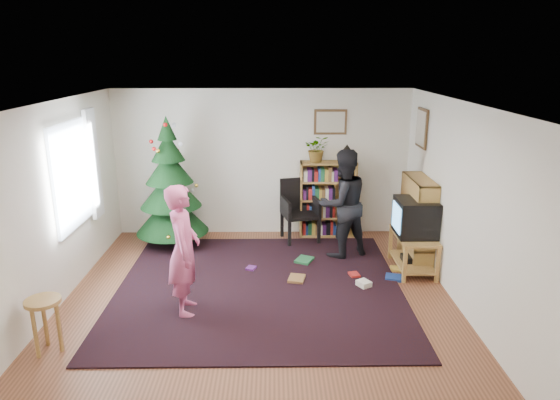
{
  "coord_description": "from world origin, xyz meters",
  "views": [
    {
      "loc": [
        0.2,
        -5.85,
        3.05
      ],
      "look_at": [
        0.28,
        0.76,
        1.1
      ],
      "focal_mm": 32.0,
      "sensor_mm": 36.0,
      "label": 1
    }
  ],
  "objects_px": {
    "christmas_tree": "(171,193)",
    "tv_stand": "(413,249)",
    "picture_right": "(422,128)",
    "person_standing": "(184,250)",
    "picture_back": "(330,122)",
    "stool": "(44,311)",
    "armchair": "(300,207)",
    "crt_tv": "(415,217)",
    "table_lamp": "(347,150)",
    "bookshelf_right": "(417,220)",
    "person_by_chair": "(343,204)",
    "potted_plant": "(317,149)",
    "bookshelf_back": "(328,198)"
  },
  "relations": [
    {
      "from": "picture_back",
      "to": "person_by_chair",
      "type": "distance_m",
      "value": 1.53
    },
    {
      "from": "picture_right",
      "to": "potted_plant",
      "type": "distance_m",
      "value": 1.71
    },
    {
      "from": "picture_back",
      "to": "potted_plant",
      "type": "relative_size",
      "value": 1.23
    },
    {
      "from": "christmas_tree",
      "to": "armchair",
      "type": "distance_m",
      "value": 2.15
    },
    {
      "from": "tv_stand",
      "to": "bookshelf_right",
      "type": "bearing_deg",
      "value": 69.01
    },
    {
      "from": "picture_right",
      "to": "person_standing",
      "type": "xyz_separation_m",
      "value": [
        -3.35,
        -2.08,
        -1.14
      ]
    },
    {
      "from": "christmas_tree",
      "to": "crt_tv",
      "type": "distance_m",
      "value": 3.84
    },
    {
      "from": "table_lamp",
      "to": "picture_right",
      "type": "bearing_deg",
      "value": -29.31
    },
    {
      "from": "picture_right",
      "to": "person_standing",
      "type": "bearing_deg",
      "value": -148.14
    },
    {
      "from": "armchair",
      "to": "potted_plant",
      "type": "bearing_deg",
      "value": 14.57
    },
    {
      "from": "stool",
      "to": "table_lamp",
      "type": "height_order",
      "value": "table_lamp"
    },
    {
      "from": "picture_back",
      "to": "christmas_tree",
      "type": "height_order",
      "value": "picture_back"
    },
    {
      "from": "picture_right",
      "to": "table_lamp",
      "type": "height_order",
      "value": "picture_right"
    },
    {
      "from": "picture_back",
      "to": "bookshelf_back",
      "type": "height_order",
      "value": "picture_back"
    },
    {
      "from": "person_by_chair",
      "to": "tv_stand",
      "type": "bearing_deg",
      "value": 126.86
    },
    {
      "from": "christmas_tree",
      "to": "table_lamp",
      "type": "distance_m",
      "value": 2.99
    },
    {
      "from": "tv_stand",
      "to": "armchair",
      "type": "bearing_deg",
      "value": 139.84
    },
    {
      "from": "picture_back",
      "to": "person_standing",
      "type": "distance_m",
      "value": 3.65
    },
    {
      "from": "stool",
      "to": "picture_right",
      "type": "bearing_deg",
      "value": 32.0
    },
    {
      "from": "tv_stand",
      "to": "picture_right",
      "type": "bearing_deg",
      "value": 74.06
    },
    {
      "from": "picture_right",
      "to": "armchair",
      "type": "xyz_separation_m",
      "value": [
        -1.83,
        0.44,
        -1.39
      ]
    },
    {
      "from": "stool",
      "to": "person_standing",
      "type": "xyz_separation_m",
      "value": [
        1.33,
        0.84,
        0.33
      ]
    },
    {
      "from": "tv_stand",
      "to": "stool",
      "type": "xyz_separation_m",
      "value": [
        -4.42,
        -2.03,
        0.14
      ]
    },
    {
      "from": "bookshelf_right",
      "to": "stool",
      "type": "relative_size",
      "value": 2.14
    },
    {
      "from": "picture_right",
      "to": "armchair",
      "type": "bearing_deg",
      "value": 166.51
    },
    {
      "from": "tv_stand",
      "to": "crt_tv",
      "type": "height_order",
      "value": "crt_tv"
    },
    {
      "from": "bookshelf_right",
      "to": "crt_tv",
      "type": "relative_size",
      "value": 2.19
    },
    {
      "from": "stool",
      "to": "person_by_chair",
      "type": "relative_size",
      "value": 0.36
    },
    {
      "from": "christmas_tree",
      "to": "tv_stand",
      "type": "height_order",
      "value": "christmas_tree"
    },
    {
      "from": "crt_tv",
      "to": "armchair",
      "type": "relative_size",
      "value": 0.58
    },
    {
      "from": "armchair",
      "to": "crt_tv",
      "type": "bearing_deg",
      "value": -53.55
    },
    {
      "from": "table_lamp",
      "to": "stool",
      "type": "bearing_deg",
      "value": -135.9
    },
    {
      "from": "crt_tv",
      "to": "stool",
      "type": "bearing_deg",
      "value": -155.33
    },
    {
      "from": "bookshelf_right",
      "to": "person_by_chair",
      "type": "relative_size",
      "value": 0.77
    },
    {
      "from": "crt_tv",
      "to": "stool",
      "type": "height_order",
      "value": "crt_tv"
    },
    {
      "from": "picture_back",
      "to": "bookshelf_back",
      "type": "xyz_separation_m",
      "value": [
        -0.03,
        -0.14,
        -1.29
      ]
    },
    {
      "from": "christmas_tree",
      "to": "bookshelf_back",
      "type": "xyz_separation_m",
      "value": [
        2.59,
        0.42,
        -0.22
      ]
    },
    {
      "from": "christmas_tree",
      "to": "tv_stand",
      "type": "relative_size",
      "value": 2.3
    },
    {
      "from": "armchair",
      "to": "potted_plant",
      "type": "height_order",
      "value": "potted_plant"
    },
    {
      "from": "bookshelf_right",
      "to": "armchair",
      "type": "relative_size",
      "value": 1.26
    },
    {
      "from": "picture_right",
      "to": "christmas_tree",
      "type": "distance_m",
      "value": 4.09
    },
    {
      "from": "armchair",
      "to": "potted_plant",
      "type": "relative_size",
      "value": 2.3
    },
    {
      "from": "christmas_tree",
      "to": "picture_back",
      "type": "bearing_deg",
      "value": 11.89
    },
    {
      "from": "bookshelf_back",
      "to": "person_by_chair",
      "type": "distance_m",
      "value": 0.95
    },
    {
      "from": "potted_plant",
      "to": "armchair",
      "type": "bearing_deg",
      "value": -152.1
    },
    {
      "from": "picture_right",
      "to": "christmas_tree",
      "type": "xyz_separation_m",
      "value": [
        -3.94,
        0.17,
        -1.06
      ]
    },
    {
      "from": "person_standing",
      "to": "person_by_chair",
      "type": "height_order",
      "value": "person_by_chair"
    },
    {
      "from": "potted_plant",
      "to": "picture_back",
      "type": "bearing_deg",
      "value": 30.85
    },
    {
      "from": "tv_stand",
      "to": "table_lamp",
      "type": "xyz_separation_m",
      "value": [
        -0.8,
        1.48,
        1.17
      ]
    },
    {
      "from": "picture_back",
      "to": "stool",
      "type": "relative_size",
      "value": 0.9
    }
  ]
}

